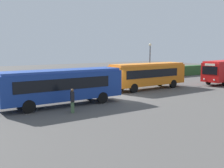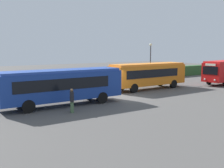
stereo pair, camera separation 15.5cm
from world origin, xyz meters
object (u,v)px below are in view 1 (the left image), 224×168
person_center (72,100)px  lamppost (150,58)px  bus_blue (62,85)px  bus_orange (148,74)px

person_center → lamppost: (17.09, 10.44, 2.44)m
person_center → lamppost: 20.17m
bus_blue → bus_orange: 12.42m
lamppost → bus_orange: bearing=-133.9°
person_center → lamppost: size_ratio=0.33×
bus_blue → person_center: bus_blue is taller
bus_blue → person_center: (-0.47, -2.77, -0.80)m
bus_orange → person_center: bearing=-156.6°
bus_orange → lamppost: (4.55, 4.73, 1.65)m
bus_blue → lamppost: lamppost is taller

